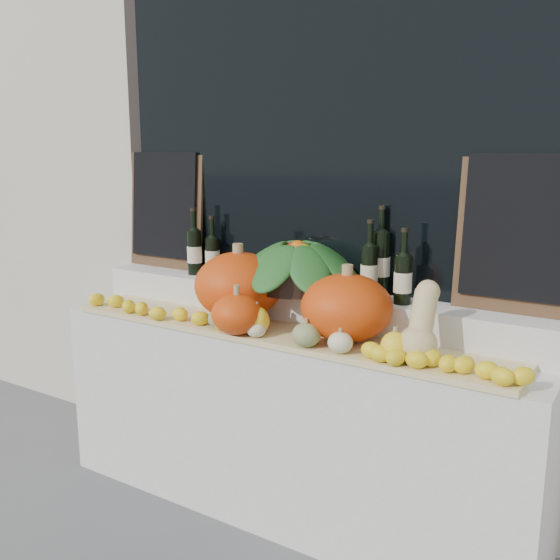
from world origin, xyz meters
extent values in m
cube|color=beige|center=(0.00, 2.25, 2.25)|extent=(7.00, 0.90, 4.50)
cube|color=black|center=(0.00, 1.80, 1.90)|extent=(2.40, 0.04, 2.10)
cube|color=black|center=(0.00, 1.77, 1.90)|extent=(2.20, 0.02, 2.00)
cube|color=silver|center=(0.00, 1.52, 0.44)|extent=(2.30, 0.55, 0.88)
cube|color=silver|center=(0.00, 1.68, 0.96)|extent=(2.30, 0.25, 0.16)
cube|color=tan|center=(0.00, 1.40, 0.89)|extent=(2.10, 0.32, 0.02)
ellipsoid|color=#DB450B|center=(-0.25, 1.49, 1.06)|extent=(0.46, 0.46, 0.31)
ellipsoid|color=#DB450B|center=(0.32, 1.45, 1.04)|extent=(0.47, 0.47, 0.28)
ellipsoid|color=#DB450B|center=(-0.11, 1.28, 0.99)|extent=(0.29, 0.29, 0.17)
ellipsoid|color=#D0B77A|center=(0.66, 1.35, 0.97)|extent=(0.15, 0.15, 0.13)
cylinder|color=#D0B77A|center=(0.66, 1.40, 1.08)|extent=(0.09, 0.14, 0.18)
sphere|color=#D0B77A|center=(0.66, 1.44, 1.15)|extent=(0.09, 0.09, 0.09)
ellipsoid|color=#365D1C|center=(0.23, 1.28, 0.95)|extent=(0.11, 0.11, 0.10)
cylinder|color=#988253|center=(0.23, 1.28, 1.01)|extent=(0.02, 0.02, 0.02)
ellipsoid|color=#365D1C|center=(-0.21, 1.29, 0.95)|extent=(0.10, 0.10, 0.09)
cylinder|color=#988253|center=(-0.21, 1.29, 1.01)|extent=(0.02, 0.02, 0.02)
ellipsoid|color=beige|center=(-0.01, 1.28, 0.94)|extent=(0.08, 0.08, 0.07)
cylinder|color=#988253|center=(-0.01, 1.28, 0.98)|extent=(0.02, 0.02, 0.02)
ellipsoid|color=yellow|center=(-0.03, 1.31, 0.97)|extent=(0.11, 0.11, 0.12)
cylinder|color=#988253|center=(-0.03, 1.31, 1.04)|extent=(0.02, 0.02, 0.02)
ellipsoid|color=beige|center=(0.38, 1.28, 0.95)|extent=(0.10, 0.10, 0.08)
cylinder|color=#988253|center=(0.38, 1.28, 1.00)|extent=(0.02, 0.02, 0.02)
ellipsoid|color=yellow|center=(0.59, 1.31, 0.96)|extent=(0.10, 0.10, 0.11)
cylinder|color=#988253|center=(0.59, 1.31, 1.03)|extent=(0.02, 0.02, 0.02)
cylinder|color=black|center=(-0.04, 1.66, 1.09)|extent=(0.46, 0.46, 0.10)
cylinder|color=black|center=(-0.66, 1.66, 1.15)|extent=(0.07, 0.07, 0.23)
cylinder|color=black|center=(-0.66, 1.66, 1.32)|extent=(0.03, 0.03, 0.10)
cylinder|color=beige|center=(-0.66, 1.66, 1.14)|extent=(0.08, 0.08, 0.08)
cylinder|color=black|center=(-0.66, 1.66, 1.37)|extent=(0.03, 0.03, 0.02)
cylinder|color=black|center=(-0.57, 1.70, 1.14)|extent=(0.07, 0.07, 0.19)
cylinder|color=black|center=(-0.57, 1.70, 1.28)|extent=(0.03, 0.03, 0.10)
cylinder|color=beige|center=(-0.57, 1.70, 1.13)|extent=(0.08, 0.08, 0.08)
cylinder|color=black|center=(-0.57, 1.70, 1.34)|extent=(0.03, 0.03, 0.02)
cylinder|color=black|center=(0.34, 1.73, 1.18)|extent=(0.08, 0.08, 0.28)
cylinder|color=black|center=(0.34, 1.73, 1.37)|extent=(0.03, 0.03, 0.10)
cylinder|color=beige|center=(0.34, 1.73, 1.17)|extent=(0.08, 0.08, 0.08)
cylinder|color=black|center=(0.34, 1.73, 1.43)|extent=(0.03, 0.03, 0.02)
cylinder|color=black|center=(0.32, 1.67, 1.15)|extent=(0.07, 0.07, 0.23)
cylinder|color=black|center=(0.32, 1.67, 1.32)|extent=(0.03, 0.03, 0.10)
cylinder|color=beige|center=(0.32, 1.67, 1.14)|extent=(0.08, 0.08, 0.08)
cylinder|color=black|center=(0.32, 1.67, 1.37)|extent=(0.03, 0.03, 0.02)
cylinder|color=black|center=(0.49, 1.64, 1.14)|extent=(0.07, 0.07, 0.20)
cylinder|color=black|center=(0.49, 1.64, 1.29)|extent=(0.03, 0.03, 0.10)
cylinder|color=beige|center=(0.49, 1.64, 1.13)|extent=(0.08, 0.08, 0.08)
cylinder|color=black|center=(0.49, 1.64, 1.35)|extent=(0.03, 0.03, 0.02)
cube|color=#4C331E|center=(-0.92, 1.75, 1.35)|extent=(0.50, 0.06, 0.62)
cube|color=black|center=(-0.92, 1.73, 1.38)|extent=(0.44, 0.06, 0.56)
cube|color=#4C331E|center=(0.92, 1.75, 1.35)|extent=(0.50, 0.06, 0.62)
cube|color=black|center=(0.92, 1.73, 1.38)|extent=(0.44, 0.06, 0.56)
camera|label=1|loc=(1.42, -0.78, 1.67)|focal=40.00mm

